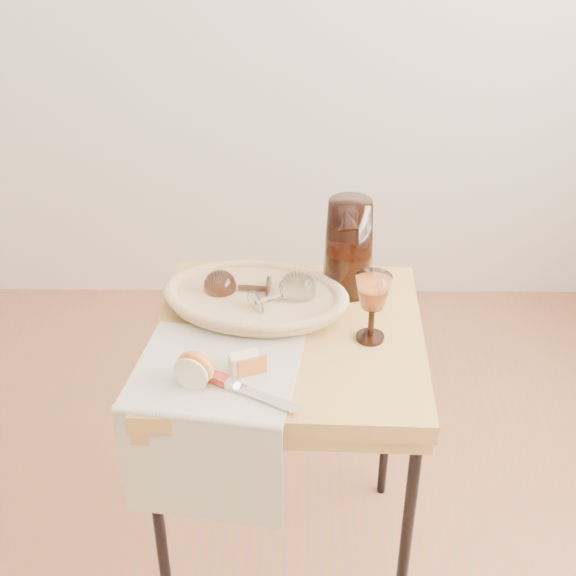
# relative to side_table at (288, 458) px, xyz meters

# --- Properties ---
(side_table) EXTENTS (0.58, 0.58, 0.71)m
(side_table) POSITION_rel_side_table_xyz_m (0.00, 0.00, 0.00)
(side_table) COLOR brown
(side_table) RESTS_ON floor
(tea_towel) EXTENTS (0.35, 0.33, 0.01)m
(tea_towel) POSITION_rel_side_table_xyz_m (-0.14, -0.13, 0.36)
(tea_towel) COLOR beige
(tea_towel) RESTS_ON side_table
(bread_basket) EXTENTS (0.39, 0.30, 0.05)m
(bread_basket) POSITION_rel_side_table_xyz_m (-0.07, 0.08, 0.38)
(bread_basket) COLOR olive
(bread_basket) RESTS_ON side_table
(goblet_lying_a) EXTENTS (0.12, 0.08, 0.07)m
(goblet_lying_a) POSITION_rel_side_table_xyz_m (-0.10, 0.10, 0.40)
(goblet_lying_a) COLOR #4B2D20
(goblet_lying_a) RESTS_ON bread_basket
(goblet_lying_b) EXTENTS (0.15, 0.14, 0.08)m
(goblet_lying_b) POSITION_rel_side_table_xyz_m (-0.02, 0.06, 0.41)
(goblet_lying_b) COLOR white
(goblet_lying_b) RESTS_ON bread_basket
(pitcher) EXTENTS (0.19, 0.26, 0.26)m
(pitcher) POSITION_rel_side_table_xyz_m (0.13, 0.17, 0.46)
(pitcher) COLOR black
(pitcher) RESTS_ON side_table
(wine_goblet) EXTENTS (0.09, 0.09, 0.15)m
(wine_goblet) POSITION_rel_side_table_xyz_m (0.17, -0.02, 0.43)
(wine_goblet) COLOR white
(wine_goblet) RESTS_ON side_table
(apple_half) EXTENTS (0.08, 0.06, 0.07)m
(apple_half) POSITION_rel_side_table_xyz_m (-0.17, -0.17, 0.40)
(apple_half) COLOR red
(apple_half) RESTS_ON tea_towel
(apple_wedge) EXTENTS (0.06, 0.05, 0.04)m
(apple_wedge) POSITION_rel_side_table_xyz_m (-0.08, -0.14, 0.38)
(apple_wedge) COLOR beige
(apple_wedge) RESTS_ON tea_towel
(table_knife) EXTENTS (0.22, 0.14, 0.02)m
(table_knife) POSITION_rel_side_table_xyz_m (-0.09, -0.19, 0.37)
(table_knife) COLOR silver
(table_knife) RESTS_ON tea_towel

